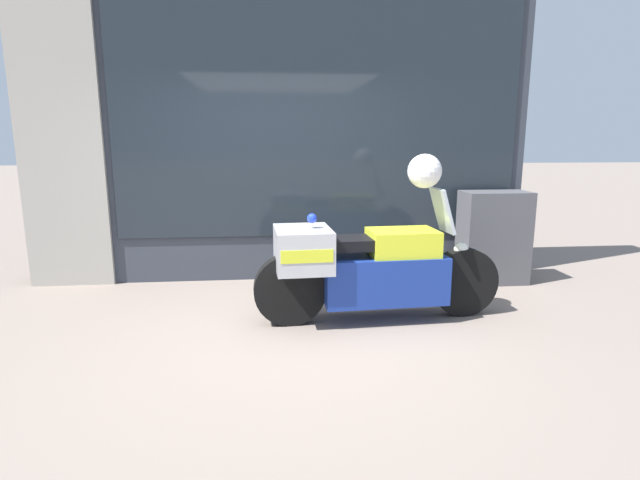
# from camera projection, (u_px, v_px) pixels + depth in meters

# --- Properties ---
(ground_plane) EXTENTS (60.00, 60.00, 0.00)m
(ground_plane) POSITION_uv_depth(u_px,v_px,m) (292.00, 334.00, 4.44)
(ground_plane) COLOR gray
(shop_building) EXTENTS (5.96, 0.55, 4.14)m
(shop_building) POSITION_uv_depth(u_px,v_px,m) (247.00, 107.00, 5.93)
(shop_building) COLOR #333842
(shop_building) RESTS_ON ground
(window_display) EXTENTS (4.56, 0.30, 2.08)m
(window_display) POSITION_uv_depth(u_px,v_px,m) (315.00, 236.00, 6.36)
(window_display) COLOR slate
(window_display) RESTS_ON ground
(paramedic_motorcycle) EXTENTS (2.37, 0.65, 1.26)m
(paramedic_motorcycle) POSITION_uv_depth(u_px,v_px,m) (366.00, 267.00, 4.68)
(paramedic_motorcycle) COLOR black
(paramedic_motorcycle) RESTS_ON ground
(utility_cabinet) EXTENTS (0.78, 0.44, 1.10)m
(utility_cabinet) POSITION_uv_depth(u_px,v_px,m) (493.00, 237.00, 5.96)
(utility_cabinet) COLOR #4C4C51
(utility_cabinet) RESTS_ON ground
(white_helmet) EXTENTS (0.31, 0.31, 0.31)m
(white_helmet) POSITION_uv_depth(u_px,v_px,m) (425.00, 171.00, 4.58)
(white_helmet) COLOR white
(white_helmet) RESTS_ON paramedic_motorcycle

